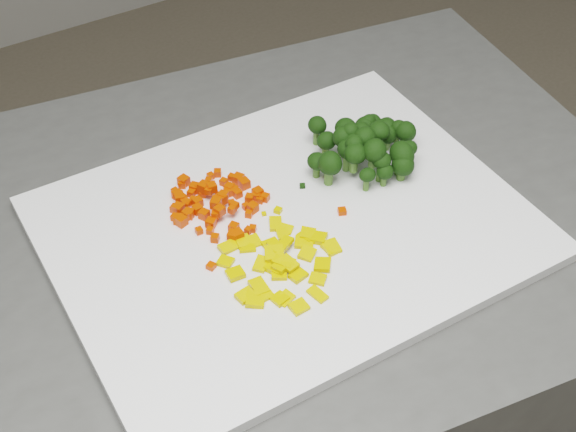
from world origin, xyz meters
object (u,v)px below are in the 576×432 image
cutting_board (288,227)px  pepper_pile (283,263)px  broccoli_pile (358,147)px  carrot_pile (216,197)px

cutting_board → pepper_pile: bearing=-126.3°
pepper_pile → broccoli_pile: size_ratio=0.97×
cutting_board → carrot_pile: bearing=130.9°
cutting_board → pepper_pile: size_ratio=3.88×
cutting_board → broccoli_pile: 0.13m
pepper_pile → cutting_board: bearing=53.7°
cutting_board → broccoli_pile: broccoli_pile is taller
carrot_pile → broccoli_pile: 0.17m
cutting_board → pepper_pile: 0.07m
cutting_board → carrot_pile: (-0.05, 0.06, 0.02)m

